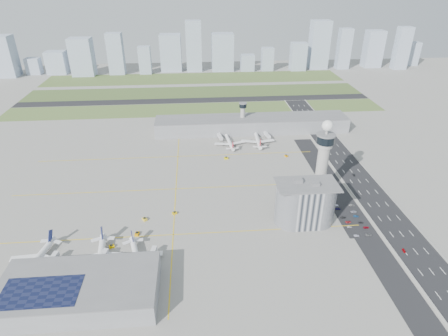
{
  "coord_description": "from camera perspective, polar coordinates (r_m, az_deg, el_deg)",
  "views": [
    {
      "loc": [
        -22.27,
        -234.52,
        159.63
      ],
      "look_at": [
        0.0,
        35.0,
        15.0
      ],
      "focal_mm": 30.0,
      "sensor_mm": 36.0,
      "label": 1
    }
  ],
  "objects": [
    {
      "name": "skyline_bldg_13",
      "position": [
        714.2,
        14.28,
        17.74
      ],
      "size": [
        32.26,
        25.81,
        81.2
      ],
      "primitive_type": "cube",
      "color": "#9EADC1",
      "rests_on": "ground"
    },
    {
      "name": "skyline_bldg_12",
      "position": [
        694.72,
        11.23,
        16.33
      ],
      "size": [
        26.14,
        20.92,
        46.89
      ],
      "primitive_type": "cube",
      "color": "#9EADC1",
      "rests_on": "ground"
    },
    {
      "name": "skyline_bldg_1",
      "position": [
        732.67,
        -30.64,
        14.44
      ],
      "size": [
        37.63,
        30.1,
        65.6
      ],
      "primitive_type": "cube",
      "color": "#9EADC1",
      "rests_on": "ground"
    },
    {
      "name": "tug_1",
      "position": [
        263.85,
        -13.11,
        -9.68
      ],
      "size": [
        3.07,
        3.95,
        2.06
      ],
      "primitive_type": null,
      "rotation": [
        0.0,
        0.0,
        -0.19
      ],
      "color": "#DA8D00",
      "rests_on": "ground"
    },
    {
      "name": "jet_bridge_near_2",
      "position": [
        235.87,
        -11.33,
        -14.21
      ],
      "size": [
        5.39,
        14.31,
        5.7
      ],
      "primitive_type": null,
      "rotation": [
        0.0,
        0.0,
        1.4
      ],
      "color": "silver",
      "rests_on": "ground"
    },
    {
      "name": "car_lot_6",
      "position": [
        274.78,
        21.16,
        -9.47
      ],
      "size": [
        4.36,
        2.34,
        1.16
      ],
      "primitive_type": "imported",
      "rotation": [
        0.0,
        0.0,
        1.47
      ],
      "color": "gray",
      "rests_on": "ground"
    },
    {
      "name": "skyline_bldg_11",
      "position": [
        685.17,
        6.63,
        16.16
      ],
      "size": [
        20.22,
        16.18,
        38.97
      ],
      "primitive_type": "cube",
      "color": "#9EADC1",
      "rests_on": "ground"
    },
    {
      "name": "car_lot_0",
      "position": [
        271.29,
        19.55,
        -9.66
      ],
      "size": [
        3.77,
        1.83,
        1.24
      ],
      "primitive_type": "imported",
      "rotation": [
        0.0,
        0.0,
        1.47
      ],
      "color": "white",
      "rests_on": "ground"
    },
    {
      "name": "airplane_far_b",
      "position": [
        387.54,
        5.17,
        4.62
      ],
      "size": [
        36.27,
        42.18,
        11.46
      ],
      "primitive_type": null,
      "rotation": [
        0.0,
        0.0,
        1.53
      ],
      "color": "white",
      "rests_on": "ground"
    },
    {
      "name": "skyline_bldg_10",
      "position": [
        680.88,
        3.59,
        15.73
      ],
      "size": [
        23.01,
        18.41,
        27.75
      ],
      "primitive_type": "cube",
      "color": "#9EADC1",
      "rests_on": "ground"
    },
    {
      "name": "ground",
      "position": [
        284.56,
        0.58,
        -5.99
      ],
      "size": [
        1000.0,
        1000.0,
        0.0
      ],
      "primitive_type": "plane",
      "color": "#98968E"
    },
    {
      "name": "taxiway_line_h_0",
      "position": [
        260.04,
        -7.75,
        -10.04
      ],
      "size": [
        260.0,
        0.6,
        0.01
      ],
      "primitive_type": "cube",
      "color": "yellow",
      "rests_on": "ground"
    },
    {
      "name": "car_hw_1",
      "position": [
        344.95,
        19.18,
        -1.02
      ],
      "size": [
        1.54,
        3.69,
        1.19
      ],
      "primitive_type": "imported",
      "rotation": [
        0.0,
        0.0,
        -0.08
      ],
      "color": "black",
      "rests_on": "ground"
    },
    {
      "name": "car_lot_10",
      "position": [
        294.71,
        19.15,
        -6.3
      ],
      "size": [
        4.59,
        2.53,
        1.22
      ],
      "primitive_type": "imported",
      "rotation": [
        0.0,
        0.0,
        1.69
      ],
      "color": "#B3B3C5",
      "rests_on": "ground"
    },
    {
      "name": "secondary_tower",
      "position": [
        412.82,
        2.87,
        8.16
      ],
      "size": [
        8.6,
        8.6,
        31.9
      ],
      "color": "#ADAAA5",
      "rests_on": "ground"
    },
    {
      "name": "skyline_bldg_8",
      "position": [
        676.45,
        -4.64,
        18.01
      ],
      "size": [
        26.33,
        21.06,
        83.39
      ],
      "primitive_type": "cube",
      "color": "#9EADC1",
      "rests_on": "ground"
    },
    {
      "name": "admin_building",
      "position": [
        267.41,
        12.25,
        -5.26
      ],
      "size": [
        42.0,
        24.0,
        33.5
      ],
      "color": "#B2B2B7",
      "rests_on": "ground"
    },
    {
      "name": "grass_strip_0",
      "position": [
        486.45,
        -4.25,
        8.91
      ],
      "size": [
        480.0,
        50.0,
        0.08
      ],
      "primitive_type": "cube",
      "color": "#546B32",
      "rests_on": "ground"
    },
    {
      "name": "jet_bridge_near_1",
      "position": [
        241.61,
        -18.62,
        -14.15
      ],
      "size": [
        5.39,
        14.31,
        5.7
      ],
      "primitive_type": null,
      "rotation": [
        0.0,
        0.0,
        1.4
      ],
      "color": "silver",
      "rests_on": "ground"
    },
    {
      "name": "skyline_bldg_3",
      "position": [
        718.57,
        -24.12,
        14.47
      ],
      "size": [
        32.3,
        25.84,
        36.93
      ],
      "primitive_type": "cube",
      "color": "#9EADC1",
      "rests_on": "ground"
    },
    {
      "name": "taxiway_line_h_1",
      "position": [
        309.46,
        -7.34,
        -3.17
      ],
      "size": [
        260.0,
        0.6,
        0.01
      ],
      "primitive_type": "cube",
      "color": "yellow",
      "rests_on": "ground"
    },
    {
      "name": "car_lot_11",
      "position": [
        301.8,
        18.87,
        -5.37
      ],
      "size": [
        4.51,
        2.15,
        1.27
      ],
      "primitive_type": "imported",
      "rotation": [
        0.0,
        0.0,
        1.48
      ],
      "color": "#969696",
      "rests_on": "ground"
    },
    {
      "name": "skyline_bldg_9",
      "position": [
        681.15,
        -0.22,
        17.26
      ],
      "size": [
        36.96,
        29.57,
        62.11
      ],
      "primitive_type": "cube",
      "color": "#9EADC1",
      "rests_on": "ground"
    },
    {
      "name": "near_terminal",
      "position": [
        225.96,
        -21.19,
        -16.98
      ],
      "size": [
        84.0,
        42.0,
        13.0
      ],
      "color": "gray",
      "rests_on": "ground"
    },
    {
      "name": "taxiway_line_v",
      "position": [
        309.46,
        -7.34,
        -3.17
      ],
      "size": [
        0.6,
        260.0,
        0.01
      ],
      "primitive_type": "cube",
      "color": "yellow",
      "rests_on": "ground"
    },
    {
      "name": "car_lot_4",
      "position": [
        294.37,
        16.98,
        -5.95
      ],
      "size": [
        3.98,
        1.99,
        1.3
      ],
      "primitive_type": "imported",
      "rotation": [
        0.0,
        0.0,
        1.45
      ],
      "color": "#1B1553",
      "rests_on": "ground"
    },
    {
      "name": "skyline_bldg_4",
      "position": [
        687.08,
        -20.8,
        15.54
      ],
      "size": [
        35.81,
        28.65,
        60.36
      ],
      "primitive_type": "cube",
      "color": "#9EADC1",
      "rests_on": "ground"
    },
    {
      "name": "airplane_far_a",
      "position": [
        381.57,
        0.85,
        4.26
      ],
      "size": [
        35.07,
        40.11,
        10.44
      ],
      "primitive_type": null,
      "rotation": [
        0.0,
        0.0,
        1.67
      ],
      "color": "white",
      "rests_on": "ground"
    },
    {
      "name": "car_lot_2",
      "position": [
        282.43,
        18.41,
        -7.81
      ],
      "size": [
        4.2,
        2.0,
        1.16
      ],
      "primitive_type": "imported",
      "rotation": [
        0.0,
        0.0,
        1.59
      ],
      "color": "#B42931",
      "rests_on": "ground"
    },
    {
      "name": "skyline_bldg_15",
      "position": [
        755.67,
        21.78,
        16.51
      ],
      "size": [
        30.25,
        24.2,
        63.4
      ],
      "primitive_type": "cube",
      "color": "#9EADC1",
      "rests_on": "ground"
    },
    {
      "name": "car_lot_8",
      "position": [
        284.94,
        20.14,
        -7.79
      ],
      "size": [
        3.44,
        1.72,
        1.13
      ],
      "primitive_type": "imported",
      "rotation": [
        0.0,
        0.0,
        1.45
      ],
      "color": "black",
      "rests_on": "ground"
    },
    {
      "name": "skyline_bldg_5",
      "position": [
        678.4,
        -16.17,
        16.37
      ],
      "size": [
        25.49,
        20.39,
        66.89
      ],
      "primitive_type": "cube",
      "color": "#9EADC1",
      "rests_on": "ground"
    },
    {
      "name": "tug_3",
      "position": [
        279.15,
        -7.55,
        -6.78
      ],
      "size": [
        3.87,
        3.2,
        1.94
      ],
      "primitive_type": null,
      "rotation": [
        0.0,
        0.0,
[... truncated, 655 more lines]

